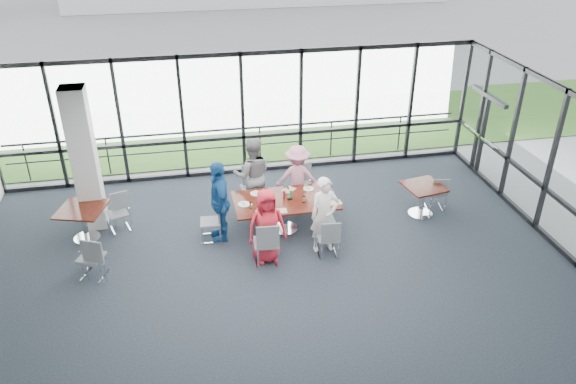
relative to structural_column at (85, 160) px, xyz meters
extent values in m
cube|color=black|center=(3.60, -3.00, -1.61)|extent=(12.00, 10.00, 0.02)
cube|color=white|center=(3.60, -3.00, 1.60)|extent=(12.00, 10.00, 0.04)
cube|color=white|center=(3.60, 2.00, 0.00)|extent=(12.00, 0.10, 3.20)
cube|color=black|center=(9.60, 0.75, -0.55)|extent=(0.12, 1.60, 2.10)
cube|color=silver|center=(0.00, 0.00, 0.00)|extent=(0.50, 0.50, 3.20)
cube|color=gray|center=(3.60, 7.00, -1.62)|extent=(80.00, 70.00, 0.02)
cube|color=#295321|center=(3.60, 5.00, -1.59)|extent=(80.00, 5.00, 0.01)
cylinder|color=#2D2D33|center=(3.60, 2.60, -1.10)|extent=(12.00, 0.06, 0.06)
cube|color=#3D0C0A|center=(4.12, -1.00, -0.87)|extent=(2.24, 1.25, 0.04)
cylinder|color=silver|center=(4.12, -1.00, -1.25)|extent=(0.12, 0.12, 0.71)
cylinder|color=silver|center=(4.12, -1.00, -1.59)|extent=(0.56, 0.56, 0.03)
cube|color=#3D0C0A|center=(-0.15, -0.55, -0.87)|extent=(1.14, 1.14, 0.04)
cylinder|color=silver|center=(-0.15, -0.55, -1.25)|extent=(0.12, 0.12, 0.71)
cube|color=#3D0C0A|center=(7.31, -0.97, -0.87)|extent=(0.96, 0.96, 0.04)
cylinder|color=silver|center=(7.31, -0.97, -1.25)|extent=(0.12, 0.12, 0.71)
imported|color=red|center=(3.55, -2.03, -0.81)|extent=(0.82, 0.57, 1.58)
imported|color=white|center=(4.76, -1.89, -0.78)|extent=(0.63, 0.48, 1.65)
imported|color=slate|center=(3.56, 0.00, -0.70)|extent=(0.92, 0.61, 1.80)
imported|color=pink|center=(4.58, -0.11, -0.81)|extent=(1.10, 0.70, 1.58)
imported|color=#174C8D|center=(2.71, -1.05, -0.70)|extent=(0.68, 1.11, 1.81)
cylinder|color=white|center=(3.55, -1.41, -0.84)|extent=(0.27, 0.27, 0.01)
cylinder|color=white|center=(4.82, -1.38, -0.84)|extent=(0.23, 0.23, 0.01)
cylinder|color=white|center=(3.54, -0.62, -0.84)|extent=(0.25, 0.25, 0.01)
cylinder|color=white|center=(4.72, -0.63, -0.84)|extent=(0.24, 0.24, 0.01)
cylinder|color=white|center=(3.22, -1.04, -0.84)|extent=(0.26, 0.26, 0.01)
cylinder|color=white|center=(3.82, -1.29, -0.78)|extent=(0.07, 0.07, 0.14)
cylinder|color=white|center=(4.49, -1.19, -0.78)|extent=(0.07, 0.07, 0.15)
cylinder|color=white|center=(4.22, -0.75, -0.77)|extent=(0.08, 0.08, 0.15)
cylinder|color=white|center=(3.35, -1.21, -0.78)|extent=(0.07, 0.07, 0.13)
cube|color=silver|center=(3.93, -1.45, -0.85)|extent=(0.29, 0.21, 0.00)
cube|color=silver|center=(5.14, -1.33, -0.85)|extent=(0.30, 0.22, 0.00)
cube|color=silver|center=(4.28, -0.58, -0.85)|extent=(0.37, 0.36, 0.00)
cube|color=black|center=(4.22, -1.01, -0.83)|extent=(0.10, 0.07, 0.04)
cylinder|color=maroon|center=(4.11, -0.93, -0.76)|extent=(0.06, 0.06, 0.18)
cylinder|color=#1F7D3D|center=(4.25, -0.98, -0.75)|extent=(0.05, 0.05, 0.20)
camera|label=1|loc=(2.17, -11.32, 5.11)|focal=35.00mm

